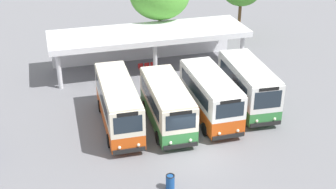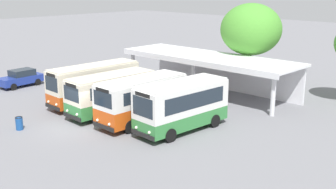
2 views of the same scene
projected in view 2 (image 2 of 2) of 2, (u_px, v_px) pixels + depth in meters
The scene contains 12 objects.
ground_plane at pixel (72, 128), 28.98m from camera, with size 180.00×180.00×0.00m, color slate.
city_bus_nearest_orange at pixel (94, 83), 34.35m from camera, with size 2.36×7.91×3.24m.
city_bus_second_in_row at pixel (112, 92), 31.73m from camera, with size 2.57×7.11×3.04m.
city_bus_middle_cream at pixel (142, 98), 29.75m from camera, with size 2.42×7.04×3.22m.
city_bus_fourth_amber at pixel (182, 104), 28.10m from camera, with size 2.71×6.98×3.32m.
parked_car_flank at pixel (21, 78), 40.46m from camera, with size 2.09×4.30×1.62m.
terminal_canopy at pixel (212, 63), 38.08m from camera, with size 16.91×5.10×3.40m.
waiting_chair_end_by_column at pixel (192, 87), 38.19m from camera, with size 0.46×0.46×0.86m.
waiting_chair_second_from_end at pixel (197, 88), 37.81m from camera, with size 0.46×0.46×0.86m.
waiting_chair_middle_seat at pixel (202, 89), 37.46m from camera, with size 0.46×0.46×0.86m.
roadside_tree_behind_canopy at pixel (251, 29), 38.14m from camera, with size 5.52×5.52×7.91m.
litter_bin_apron at pixel (19, 123), 28.55m from camera, with size 0.49×0.49×0.90m.
Camera 2 is at (23.76, -15.21, 9.66)m, focal length 45.19 mm.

